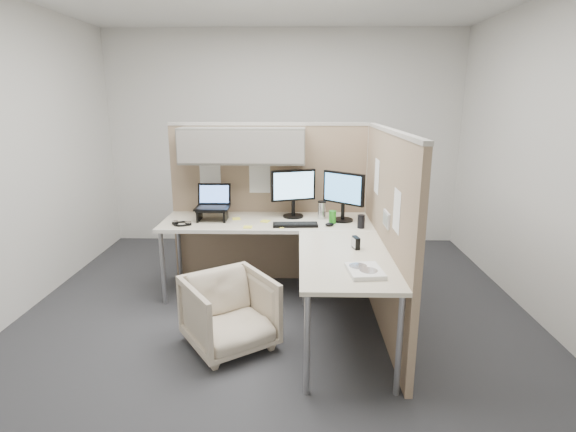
{
  "coord_description": "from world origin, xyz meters",
  "views": [
    {
      "loc": [
        0.19,
        -3.59,
        1.85
      ],
      "look_at": [
        0.1,
        0.25,
        0.85
      ],
      "focal_mm": 28.0,
      "sensor_mm": 36.0,
      "label": 1
    }
  ],
  "objects_px": {
    "office_chair": "(229,309)",
    "keyboard": "(295,225)",
    "monitor_left": "(293,189)",
    "desk": "(291,238)"
  },
  "relations": [
    {
      "from": "monitor_left",
      "to": "keyboard",
      "type": "distance_m",
      "value": 0.42
    },
    {
      "from": "monitor_left",
      "to": "keyboard",
      "type": "xyz_separation_m",
      "value": [
        0.02,
        -0.33,
        -0.26
      ]
    },
    {
      "from": "desk",
      "to": "keyboard",
      "type": "xyz_separation_m",
      "value": [
        0.04,
        0.22,
        0.05
      ]
    },
    {
      "from": "desk",
      "to": "monitor_left",
      "type": "bearing_deg",
      "value": 88.25
    },
    {
      "from": "desk",
      "to": "monitor_left",
      "type": "xyz_separation_m",
      "value": [
        0.02,
        0.55,
        0.32
      ]
    },
    {
      "from": "desk",
      "to": "office_chair",
      "type": "distance_m",
      "value": 0.85
    },
    {
      "from": "desk",
      "to": "keyboard",
      "type": "bearing_deg",
      "value": 80.01
    },
    {
      "from": "office_chair",
      "to": "keyboard",
      "type": "relative_size",
      "value": 1.52
    },
    {
      "from": "office_chair",
      "to": "monitor_left",
      "type": "xyz_separation_m",
      "value": [
        0.47,
        1.16,
        0.7
      ]
    },
    {
      "from": "keyboard",
      "to": "desk",
      "type": "bearing_deg",
      "value": -103.16
    }
  ]
}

